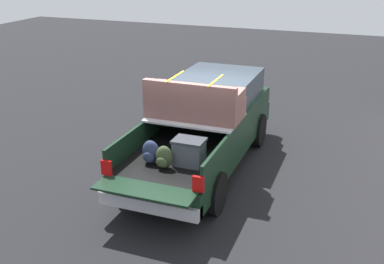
{
  "coord_description": "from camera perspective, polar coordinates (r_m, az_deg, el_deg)",
  "views": [
    {
      "loc": [
        -9.12,
        -3.24,
        4.69
      ],
      "look_at": [
        -0.6,
        0.0,
        1.1
      ],
      "focal_mm": 43.54,
      "sensor_mm": 36.0,
      "label": 1
    }
  ],
  "objects": [
    {
      "name": "pickup_truck",
      "position": [
        10.7,
        1.88,
        1.22
      ],
      "size": [
        6.05,
        2.06,
        2.23
      ],
      "color": "black",
      "rests_on": "ground_plane"
    },
    {
      "name": "ground_plane",
      "position": [
        10.76,
        1.14,
        -4.36
      ],
      "size": [
        40.0,
        40.0,
        0.0
      ],
      "primitive_type": "plane",
      "color": "black"
    }
  ]
}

